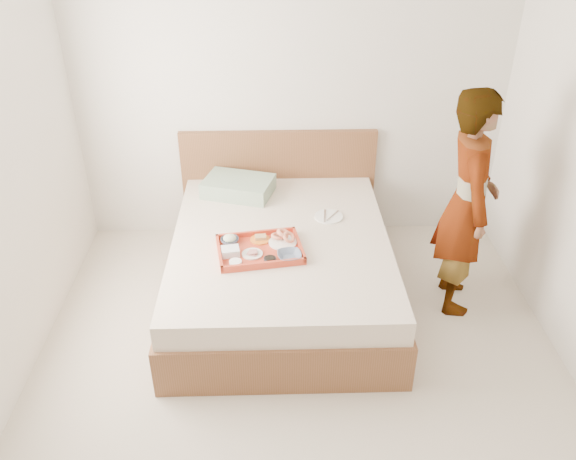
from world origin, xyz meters
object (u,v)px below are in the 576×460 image
at_px(bed, 281,267).
at_px(person, 467,204).
at_px(tray, 260,249).
at_px(dinner_plate, 329,217).

bearing_deg(bed, person, -3.28).
height_order(bed, person, person).
distance_m(tray, person, 1.46).
bearing_deg(bed, tray, -127.33).
xyz_separation_m(tray, person, (1.43, 0.12, 0.27)).
height_order(bed, tray, tray).
xyz_separation_m(dinner_plate, person, (0.92, -0.35, 0.29)).
relative_size(bed, person, 1.22).
bearing_deg(person, tray, 100.83).
bearing_deg(tray, dinner_plate, 33.03).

